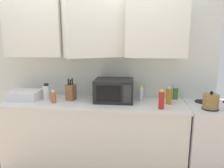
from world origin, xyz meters
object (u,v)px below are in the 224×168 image
object	(u,v)px
bottle_green_oil	(175,93)
bottle_clear_tall	(141,94)
knife_block	(71,92)
bottle_red_sauce	(161,100)
microwave	(114,90)
kettle	(211,101)
bottle_white_jar	(47,92)
bottle_amber_vinegar	(169,96)
stove_range	(217,141)
dish_rack	(25,95)
bottle_spice_jar	(54,97)

from	to	relation	value
bottle_green_oil	bottle_clear_tall	bearing A→B (deg)	-164.13
knife_block	bottle_clear_tall	xyz separation A→B (m)	(0.89, 0.04, -0.01)
bottle_red_sauce	knife_block	bearing A→B (deg)	166.98
microwave	bottle_red_sauce	xyz separation A→B (m)	(0.56, -0.26, -0.04)
kettle	bottle_green_oil	world-z (taller)	kettle
bottle_white_jar	bottle_red_sauce	size ratio (longest dim) A/B	0.99
bottle_amber_vinegar	bottle_clear_tall	distance (m)	0.35
microwave	stove_range	bearing A→B (deg)	-3.43
kettle	dish_rack	world-z (taller)	kettle
bottle_green_oil	bottle_spice_jar	xyz separation A→B (m)	(-1.52, -0.32, -0.01)
stove_range	bottle_white_jar	distance (m)	2.20
dish_rack	bottle_white_jar	xyz separation A→B (m)	(0.28, 0.01, 0.04)
microwave	bottle_clear_tall	xyz separation A→B (m)	(0.34, 0.04, -0.05)
bottle_clear_tall	bottle_white_jar	size ratio (longest dim) A/B	0.90
bottle_green_oil	bottle_amber_vinegar	size ratio (longest dim) A/B	0.82
stove_range	dish_rack	size ratio (longest dim) A/B	2.40
bottle_amber_vinegar	bottle_spice_jar	xyz separation A→B (m)	(-1.40, -0.10, -0.02)
stove_range	microwave	bearing A→B (deg)	176.57
knife_block	bottle_clear_tall	size ratio (longest dim) A/B	1.46
kettle	bottle_white_jar	distance (m)	1.97
stove_range	bottle_amber_vinegar	size ratio (longest dim) A/B	4.34
bottle_green_oil	bottle_white_jar	bearing A→B (deg)	-172.55
stove_range	bottle_white_jar	world-z (taller)	bottle_white_jar
knife_block	bottle_spice_jar	bearing A→B (deg)	-138.44
microwave	bottle_red_sauce	size ratio (longest dim) A/B	2.21
dish_rack	bottle_white_jar	bearing A→B (deg)	1.34
bottle_green_oil	bottle_white_jar	distance (m)	1.67
microwave	bottle_clear_tall	bearing A→B (deg)	6.56
microwave	dish_rack	distance (m)	1.15
dish_rack	stove_range	bearing A→B (deg)	-0.47
dish_rack	bottle_amber_vinegar	world-z (taller)	bottle_amber_vinegar
bottle_amber_vinegar	bottle_red_sauce	world-z (taller)	bottle_red_sauce
bottle_clear_tall	bottle_amber_vinegar	bearing A→B (deg)	-16.27
dish_rack	bottle_red_sauce	size ratio (longest dim) A/B	1.75
knife_block	bottle_amber_vinegar	xyz separation A→B (m)	(1.23, -0.06, -0.01)
stove_range	bottle_clear_tall	distance (m)	1.08
microwave	bottle_amber_vinegar	world-z (taller)	microwave
microwave	bottle_white_jar	world-z (taller)	microwave
bottle_white_jar	bottle_clear_tall	bearing A→B (deg)	4.20
stove_range	bottle_red_sauce	xyz separation A→B (m)	(-0.71, -0.18, 0.55)
microwave	bottle_white_jar	bearing A→B (deg)	-176.73
bottle_clear_tall	bottle_white_jar	xyz separation A→B (m)	(-1.20, -0.09, 0.01)
stove_range	bottle_amber_vinegar	bearing A→B (deg)	178.28
dish_rack	knife_block	distance (m)	0.60
bottle_green_oil	bottle_white_jar	xyz separation A→B (m)	(-1.65, -0.22, 0.02)
knife_block	bottle_green_oil	bearing A→B (deg)	7.19
stove_range	kettle	distance (m)	0.58
bottle_red_sauce	bottle_amber_vinegar	bearing A→B (deg)	60.67
bottle_amber_vinegar	bottle_white_jar	world-z (taller)	bottle_white_jar
bottle_white_jar	stove_range	bearing A→B (deg)	-0.71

